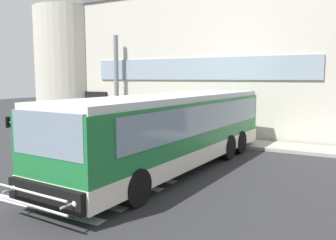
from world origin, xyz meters
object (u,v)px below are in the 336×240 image
(passenger_near_column, at_px, (124,115))
(passenger_by_doorway, at_px, (137,116))
(entry_support_column, at_px, (116,83))
(bus_main_foreground, at_px, (173,132))
(safety_bollard_yellow, at_px, (182,135))

(passenger_near_column, bearing_deg, passenger_by_doorway, 10.72)
(entry_support_column, bearing_deg, bus_main_foreground, -40.78)
(entry_support_column, xyz_separation_m, bus_main_foreground, (7.30, -6.30, -1.67))
(bus_main_foreground, height_order, safety_bollard_yellow, bus_main_foreground)
(entry_support_column, height_order, passenger_near_column, entry_support_column)
(bus_main_foreground, bearing_deg, passenger_near_column, 137.74)
(passenger_by_doorway, bearing_deg, entry_support_column, 172.85)
(entry_support_column, relative_size, safety_bollard_yellow, 6.35)
(passenger_near_column, bearing_deg, entry_support_column, 154.53)
(entry_support_column, distance_m, passenger_near_column, 2.08)
(passenger_by_doorway, xyz_separation_m, safety_bollard_yellow, (3.76, -1.59, -0.63))
(entry_support_column, bearing_deg, passenger_near_column, -25.47)
(bus_main_foreground, height_order, passenger_by_doorway, bus_main_foreground)
(entry_support_column, height_order, bus_main_foreground, entry_support_column)
(safety_bollard_yellow, bearing_deg, bus_main_foreground, -67.20)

